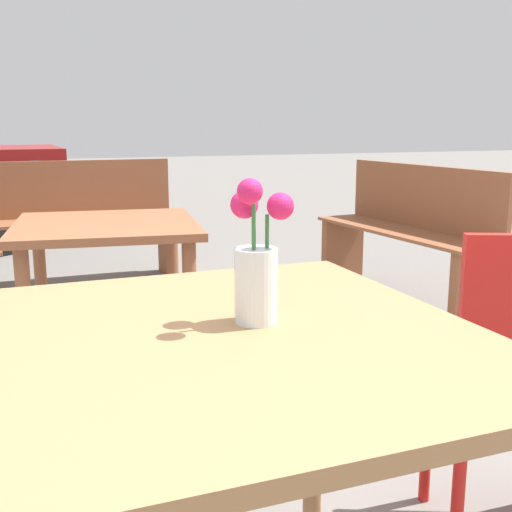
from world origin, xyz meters
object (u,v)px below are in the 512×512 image
Objects in this scene: flower_vase at (257,271)px; bench_near at (410,229)px; table_front at (237,386)px; bench_middle at (64,217)px; table_back at (107,258)px; bicycle at (52,208)px.

bench_near is at bearing 50.53° from flower_vase.
bench_middle is (-0.02, 3.66, -0.19)m from table_front.
table_front is at bearing -145.59° from flower_vase.
flower_vase is 0.17× the size of bench_middle.
bicycle is (0.00, 3.59, -0.25)m from table_back.
table_front is 0.21m from flower_vase.
table_back is (-2.03, -0.97, 0.15)m from bench_near.
table_front is 3.66m from bench_middle.
table_front reaches higher than table_back.
table_back is 0.55× the size of bicycle.
table_front is 0.60× the size of bench_middle.
table_back is (-0.08, 1.40, -0.25)m from flower_vase.
flower_vase reaches higher than bicycle.
bench_middle is 2.22m from table_back.
bench_near reaches higher than bicycle.
bench_near reaches higher than table_back.
table_back is at bearing -154.52° from bench_near.
bench_middle is at bearing 90.39° from table_front.
flower_vase is at bearing -129.47° from bench_near.
table_back is at bearing -90.10° from bench_middle.
flower_vase reaches higher than table_back.
bench_near and bench_middle have the same top height.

